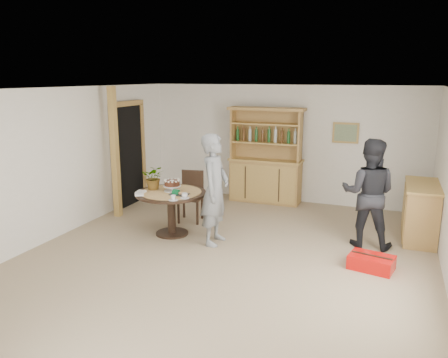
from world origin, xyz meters
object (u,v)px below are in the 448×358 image
hutch (266,170)px  dining_table (171,200)px  sideboard (421,212)px  red_suitcase (371,262)px  teen_boy (215,190)px  dining_chair (191,193)px  adult_person (368,193)px

hutch → dining_table: (-0.94, -2.56, -0.08)m
sideboard → red_suitcase: sideboard is taller
sideboard → teen_boy: teen_boy is taller
sideboard → dining_chair: size_ratio=1.33×
sideboard → adult_person: adult_person is taller
hutch → teen_boy: hutch is taller
teen_boy → red_suitcase: 2.59m
dining_table → red_suitcase: (3.31, -0.23, -0.50)m
dining_chair → red_suitcase: size_ratio=1.41×
hutch → dining_chair: (-0.95, -1.73, -0.15)m
hutch → dining_table: size_ratio=1.70×
sideboard → dining_chair: 4.02m
hutch → sideboard: bearing=-22.2°
red_suitcase → sideboard: bearing=78.1°
dining_table → dining_chair: size_ratio=1.27×
hutch → teen_boy: (-0.09, -2.66, 0.21)m
dining_chair → red_suitcase: dining_chair is taller
hutch → red_suitcase: size_ratio=3.05×
hutch → sideboard: (3.04, -1.24, -0.22)m
dining_chair → adult_person: (3.17, -0.16, 0.34)m
dining_chair → adult_person: 3.19m
dining_table → dining_chair: dining_chair is taller
sideboard → red_suitcase: (-0.67, -1.55, -0.37)m
sideboard → adult_person: bearing=-141.7°
teen_boy → red_suitcase: (2.46, -0.13, -0.80)m
red_suitcase → adult_person: bearing=110.9°
hutch → adult_person: hutch is taller
teen_boy → adult_person: 2.43m
sideboard → teen_boy: size_ratio=0.70×
adult_person → sideboard: bearing=-140.1°
sideboard → adult_person: size_ratio=0.72×
teen_boy → red_suitcase: size_ratio=2.70×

